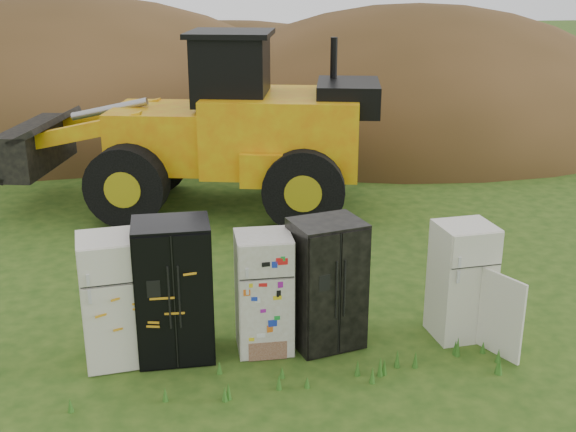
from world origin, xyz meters
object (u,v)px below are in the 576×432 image
(fridge_black_side, at_px, (174,290))
(wheel_loader, at_px, (188,122))
(fridge_open_door, at_px, (462,281))
(fridge_leftmost, at_px, (112,300))
(fridge_sticker, at_px, (264,293))
(fridge_dark_mid, at_px, (326,284))

(fridge_black_side, bearing_deg, wheel_loader, 85.66)
(fridge_open_door, xyz_separation_m, wheel_loader, (-3.49, 6.41, 1.03))
(fridge_leftmost, relative_size, wheel_loader, 0.22)
(fridge_sticker, distance_m, fridge_dark_mid, 0.85)
(fridge_leftmost, bearing_deg, fridge_open_door, -7.50)
(fridge_black_side, bearing_deg, fridge_leftmost, 179.54)
(fridge_sticker, height_order, fridge_dark_mid, fridge_dark_mid)
(fridge_open_door, bearing_deg, wheel_loader, 113.70)
(fridge_open_door, bearing_deg, fridge_leftmost, 174.35)
(fridge_black_side, height_order, wheel_loader, wheel_loader)
(fridge_leftmost, height_order, fridge_sticker, fridge_leftmost)
(fridge_open_door, bearing_deg, fridge_dark_mid, 173.26)
(fridge_leftmost, xyz_separation_m, wheel_loader, (1.21, 6.35, 0.99))
(fridge_black_side, bearing_deg, fridge_dark_mid, -0.64)
(fridge_leftmost, bearing_deg, fridge_dark_mid, -6.76)
(fridge_sticker, relative_size, fridge_dark_mid, 0.92)
(fridge_leftmost, xyz_separation_m, fridge_sticker, (1.96, -0.00, -0.05))
(fridge_black_side, distance_m, wheel_loader, 6.43)
(fridge_open_door, distance_m, wheel_loader, 7.37)
(fridge_leftmost, distance_m, wheel_loader, 6.54)
(fridge_dark_mid, bearing_deg, fridge_sticker, 166.04)
(fridge_black_side, distance_m, fridge_dark_mid, 2.02)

